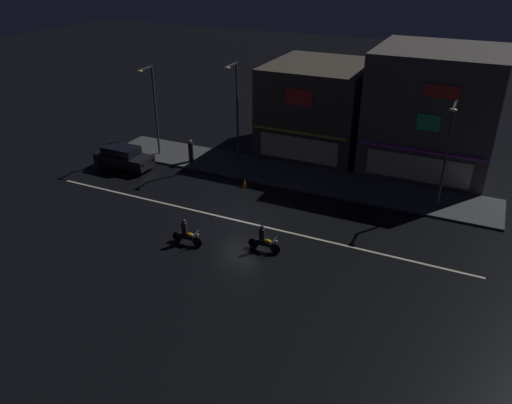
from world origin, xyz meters
TOP-DOWN VIEW (x-y plane):
  - ground_plane at (0.00, 0.00)m, footprint 140.00×140.00m
  - lane_divider_stripe at (0.00, 0.00)m, footprint 27.44×0.16m
  - sidewalk_far at (0.00, 7.51)m, footprint 28.89×4.24m
  - storefront_left_block at (8.67, 13.94)m, footprint 8.65×8.77m
  - storefront_center_block at (-0.00, 13.87)m, footprint 7.64×8.63m
  - streetlamp_west at (-10.66, 6.68)m, footprint 0.44×1.64m
  - streetlamp_mid at (-4.36, 8.06)m, footprint 0.44×1.64m
  - streetlamp_east at (10.48, 6.71)m, footprint 0.44×1.64m
  - pedestrian_on_sidewalk at (-7.48, 6.54)m, footprint 0.38×0.38m
  - parked_car_near_kerb at (-11.50, 3.60)m, footprint 4.30×1.98m
  - motorcycle_lead at (2.60, -2.33)m, footprint 1.90×0.60m
  - motorcycle_following at (-1.56, -3.53)m, footprint 1.90×0.60m
  - traffic_cone at (-1.92, 4.47)m, footprint 0.36×0.36m

SIDE VIEW (x-z plane):
  - ground_plane at x=0.00m, z-range 0.00..0.00m
  - lane_divider_stripe at x=0.00m, z-range 0.00..0.01m
  - sidewalk_far at x=0.00m, z-range 0.00..0.14m
  - traffic_cone at x=-1.92m, z-range 0.00..0.55m
  - motorcycle_lead at x=2.60m, z-range -0.13..1.39m
  - motorcycle_following at x=-1.56m, z-range -0.13..1.39m
  - parked_car_near_kerb at x=-11.50m, z-range 0.03..1.70m
  - pedestrian_on_sidewalk at x=-7.48m, z-range 0.07..1.81m
  - storefront_center_block at x=0.00m, z-range 0.00..6.80m
  - streetlamp_east at x=10.48m, z-range 0.77..7.54m
  - streetlamp_west at x=-10.66m, z-range 0.78..7.68m
  - storefront_left_block at x=8.67m, z-range 0.00..8.58m
  - streetlamp_mid at x=-4.36m, z-range 0.79..8.24m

